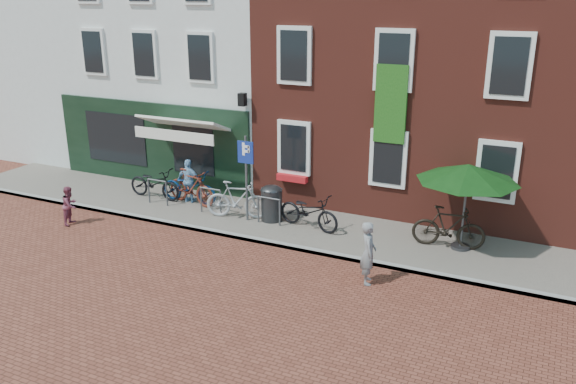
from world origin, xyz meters
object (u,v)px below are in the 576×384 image
at_px(bicycle_1, 191,187).
at_px(bicycle_2, 189,187).
at_px(bicycle_3, 237,200).
at_px(bicycle_5, 449,227).
at_px(parking_sign, 246,166).
at_px(cafe_person, 189,181).
at_px(bicycle_0, 154,183).
at_px(boy, 70,205).
at_px(litter_bin, 272,201).
at_px(bicycle_4, 309,211).
at_px(parasol, 468,170).
at_px(woman, 368,253).

bearing_deg(bicycle_1, bicycle_2, 60.95).
relative_size(bicycle_3, bicycle_5, 1.00).
distance_m(parking_sign, bicycle_1, 2.61).
distance_m(cafe_person, bicycle_0, 1.28).
distance_m(parking_sign, boy, 5.38).
height_order(bicycle_0, bicycle_2, same).
distance_m(litter_bin, boy, 5.98).
relative_size(cafe_person, bicycle_1, 0.75).
relative_size(bicycle_0, bicycle_1, 1.03).
relative_size(bicycle_1, bicycle_2, 0.97).
height_order(boy, bicycle_5, bicycle_5).
bearing_deg(parking_sign, bicycle_0, 173.23).
height_order(bicycle_4, bicycle_5, bicycle_5).
bearing_deg(cafe_person, parasol, 177.13).
height_order(litter_bin, parking_sign, parking_sign).
relative_size(parasol, bicycle_0, 1.34).
distance_m(woman, bicycle_1, 7.20).
bearing_deg(bicycle_4, bicycle_3, 104.87).
distance_m(boy, cafe_person, 3.68).
bearing_deg(bicycle_5, parasol, -86.21).
bearing_deg(bicycle_0, bicycle_4, -90.33).
relative_size(litter_bin, woman, 0.75).
bearing_deg(litter_bin, woman, -32.79).
relative_size(litter_bin, cafe_person, 0.81).
height_order(litter_bin, bicycle_0, litter_bin).
bearing_deg(boy, parasol, -89.41).
distance_m(litter_bin, bicycle_0, 4.38).
bearing_deg(woman, cafe_person, 47.04).
height_order(litter_bin, bicycle_5, litter_bin).
bearing_deg(bicycle_4, woman, -121.66).
height_order(parking_sign, cafe_person, parking_sign).
height_order(bicycle_1, bicycle_5, same).
relative_size(parking_sign, woman, 1.67).
bearing_deg(bicycle_2, litter_bin, -96.70).
height_order(litter_bin, bicycle_2, litter_bin).
xyz_separation_m(parking_sign, woman, (4.42, -2.10, -1.03)).
xyz_separation_m(parking_sign, bicycle_5, (5.80, 0.56, -1.13)).
relative_size(parking_sign, bicycle_1, 1.36).
bearing_deg(bicycle_4, parking_sign, 107.49).
bearing_deg(litter_bin, bicycle_2, 174.74).
relative_size(parasol, bicycle_3, 1.38).
xyz_separation_m(cafe_person, bicycle_0, (-1.25, -0.18, -0.20)).
relative_size(boy, bicycle_0, 0.60).
distance_m(bicycle_4, bicycle_5, 3.89).
relative_size(cafe_person, bicycle_3, 0.75).
xyz_separation_m(litter_bin, bicycle_4, (1.25, -0.11, -0.08)).
height_order(woman, cafe_person, woman).
bearing_deg(boy, bicycle_4, -83.87).
distance_m(parasol, bicycle_4, 4.56).
xyz_separation_m(parasol, boy, (-10.87, -2.89, -1.71)).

